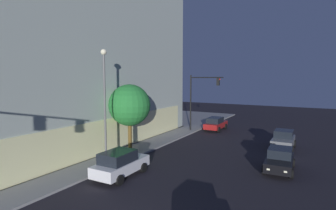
% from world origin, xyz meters
% --- Properties ---
extents(modern_building, '(30.82, 29.95, 21.25)m').
position_xyz_m(modern_building, '(9.21, 23.74, 10.56)').
color(modern_building, '#4C4C51').
rests_on(modern_building, ground).
extents(traffic_light_far_corner, '(0.44, 4.15, 6.89)m').
position_xyz_m(traffic_light_far_corner, '(22.56, 5.70, 4.76)').
color(traffic_light_far_corner, black).
rests_on(traffic_light_far_corner, sidewalk_corner).
extents(street_lamp_sidewalk, '(0.44, 0.44, 8.62)m').
position_xyz_m(street_lamp_sidewalk, '(7.22, 6.96, 5.51)').
color(street_lamp_sidewalk, '#5D5D5D').
rests_on(street_lamp_sidewalk, sidewalk_corner).
extents(sidewalk_tree, '(3.69, 3.69, 5.97)m').
position_xyz_m(sidewalk_tree, '(10.99, 7.57, 4.26)').
color(sidewalk_tree, brown).
rests_on(sidewalk_tree, sidewalk_corner).
extents(car_white, '(4.31, 2.15, 1.78)m').
position_xyz_m(car_white, '(5.93, 4.53, 0.90)').
color(car_white, silver).
rests_on(car_white, ground).
extents(car_black, '(4.20, 2.11, 1.58)m').
position_xyz_m(car_black, '(12.55, -4.72, 0.80)').
color(car_black, black).
rests_on(car_black, ground).
extents(car_grey, '(4.03, 2.02, 1.74)m').
position_xyz_m(car_grey, '(19.05, -4.26, 0.88)').
color(car_grey, slate).
rests_on(car_grey, ground).
extents(car_red, '(4.37, 2.01, 1.68)m').
position_xyz_m(car_red, '(24.60, 4.35, 0.87)').
color(car_red, maroon).
rests_on(car_red, ground).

